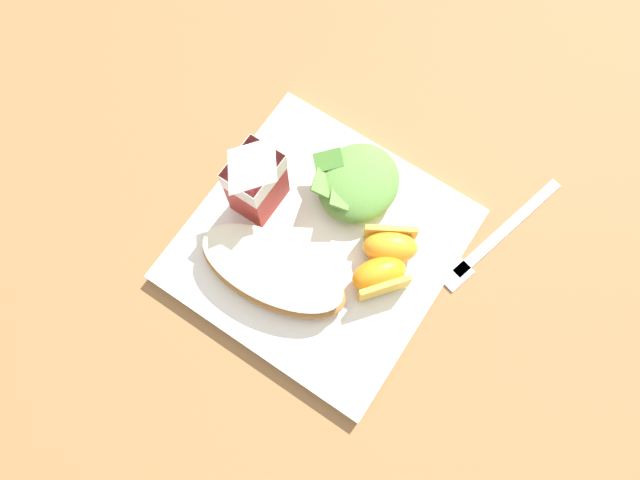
{
  "coord_description": "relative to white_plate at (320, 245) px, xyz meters",
  "views": [
    {
      "loc": [
        -0.17,
        -0.11,
        0.65
      ],
      "look_at": [
        0.0,
        0.0,
        0.03
      ],
      "focal_mm": 33.26,
      "sensor_mm": 36.0,
      "label": 1
    }
  ],
  "objects": [
    {
      "name": "green_salad_pile",
      "position": [
        0.08,
        0.0,
        0.03
      ],
      "size": [
        0.1,
        0.1,
        0.04
      ],
      "color": "#5B8E3D",
      "rests_on": "white_plate"
    },
    {
      "name": "orange_wedge_front",
      "position": [
        -0.0,
        -0.08,
        0.03
      ],
      "size": [
        0.07,
        0.07,
        0.04
      ],
      "color": "orange",
      "rests_on": "white_plate"
    },
    {
      "name": "orange_wedge_middle",
      "position": [
        0.03,
        -0.07,
        0.03
      ],
      "size": [
        0.06,
        0.07,
        0.04
      ],
      "color": "orange",
      "rests_on": "white_plate"
    },
    {
      "name": "ground",
      "position": [
        0.0,
        0.0,
        -0.01
      ],
      "size": [
        3.0,
        3.0,
        0.0
      ],
      "primitive_type": "plane",
      "color": "olive"
    },
    {
      "name": "metal_fork",
      "position": [
        0.12,
        -0.16,
        -0.01
      ],
      "size": [
        0.19,
        0.07,
        0.01
      ],
      "color": "silver",
      "rests_on": "ground"
    },
    {
      "name": "white_plate",
      "position": [
        0.0,
        0.0,
        0.0
      ],
      "size": [
        0.28,
        0.28,
        0.02
      ],
      "primitive_type": "cube",
      "color": "white",
      "rests_on": "ground"
    },
    {
      "name": "cheesy_pizza_bread",
      "position": [
        -0.06,
        0.02,
        0.03
      ],
      "size": [
        0.1,
        0.18,
        0.04
      ],
      "color": "#A87038",
      "rests_on": "white_plate"
    },
    {
      "name": "milk_carton",
      "position": [
        0.01,
        0.09,
        0.07
      ],
      "size": [
        0.06,
        0.05,
        0.11
      ],
      "color": "#B7332D",
      "rests_on": "white_plate"
    }
  ]
}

